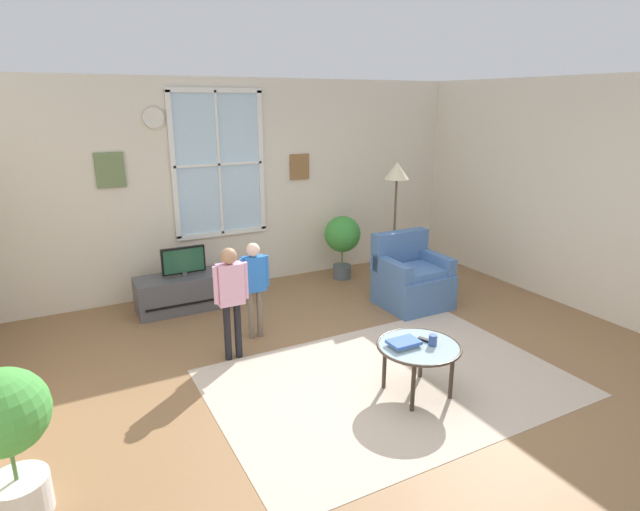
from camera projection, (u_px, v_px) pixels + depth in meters
The scene contains 16 objects.
ground_plane at pixel (363, 379), 4.69m from camera, with size 6.89×6.46×0.02m, color olive.
back_wall at pixel (243, 184), 6.82m from camera, with size 6.29×0.17×2.69m.
side_wall_right at pixel (611, 201), 5.74m from camera, with size 0.12×5.86×2.69m.
area_rug at pixel (391, 382), 4.61m from camera, with size 3.09×2.12×0.01m, color #C6B29E.
tv_stand at pixel (186, 292), 6.20m from camera, with size 1.15×0.48×0.42m.
television at pixel (183, 261), 6.09m from camera, with size 0.51×0.08×0.35m.
armchair at pixel (411, 279), 6.29m from camera, with size 0.76×0.74×0.87m.
coffee_table at pixel (419, 349), 4.33m from camera, with size 0.71×0.71×0.45m.
book_stack at pixel (404, 343), 4.30m from camera, with size 0.26×0.18×0.05m.
cup at pixel (433, 340), 4.31m from camera, with size 0.07×0.07×0.09m, color #334C8C.
remote_near_books at pixel (426, 340), 4.39m from camera, with size 0.04×0.14×0.02m, color black.
person_pink_shirt at pixel (231, 291), 4.85m from camera, with size 0.34×0.15×1.11m.
person_blue_shirt at pixel (254, 279), 5.31m from camera, with size 0.31×0.14×1.03m.
potted_plant_by_window at pixel (342, 237), 7.16m from camera, with size 0.50×0.50×0.89m.
potted_plant_corner at pixel (7, 429), 2.99m from camera, with size 0.51×0.51×0.96m.
floor_lamp at pixel (396, 183), 6.76m from camera, with size 0.32×0.32×1.65m.
Camera 1 is at (-2.30, -3.50, 2.41)m, focal length 29.11 mm.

